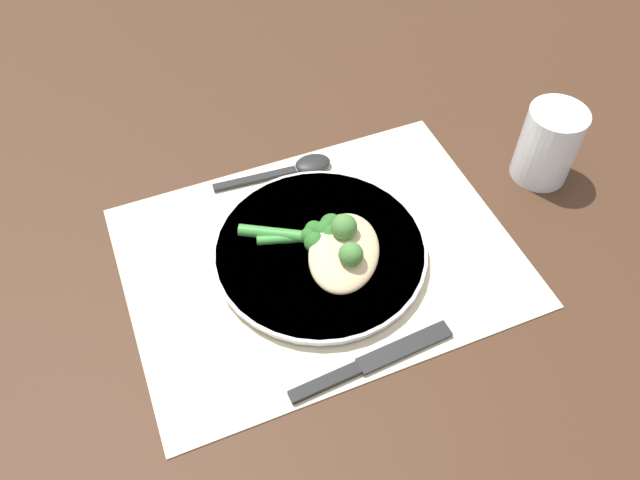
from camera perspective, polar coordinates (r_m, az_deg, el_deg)
ground_plane at (r=0.76m, az=0.00°, el=-1.55°), size 3.00×3.00×0.00m
placemat at (r=0.75m, az=0.00°, el=-1.46°), size 0.46×0.34×0.00m
plate at (r=0.75m, az=0.00°, el=-0.99°), size 0.26×0.26×0.01m
chicken_fillet at (r=0.72m, az=2.20°, el=-1.12°), size 0.13×0.14×0.03m
pesto_dollop_primary at (r=0.69m, az=2.84°, el=-1.32°), size 0.03×0.03×0.03m
pesto_dollop_secondary at (r=0.71m, az=2.22°, el=1.21°), size 0.03×0.03×0.03m
broccoli_stalk_left at (r=0.74m, az=0.42°, el=0.69°), size 0.10×0.06×0.03m
broccoli_stalk_front at (r=0.74m, az=-1.70°, el=0.42°), size 0.10×0.08×0.03m
knife at (r=0.68m, az=4.58°, el=-11.12°), size 0.19×0.03×0.01m
spoon at (r=0.84m, az=-1.81°, el=6.71°), size 0.16×0.04×0.01m
water_glass at (r=0.86m, az=20.14°, el=8.21°), size 0.07×0.07×0.10m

